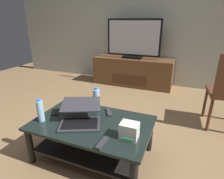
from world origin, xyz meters
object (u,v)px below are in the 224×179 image
at_px(laptop, 80,116).
at_px(tv_remote, 109,112).
at_px(cell_phone, 57,112).
at_px(media_cabinet, 132,72).
at_px(coffee_table, 92,133).
at_px(television, 133,40).
at_px(router_box, 129,131).
at_px(water_bottle_far, 40,111).
at_px(soundbar_remote, 102,143).
at_px(water_bottle_near, 96,99).

xyz_separation_m(laptop, tv_remote, (0.18, 0.26, -0.05)).
bearing_deg(cell_phone, media_cabinet, 68.52).
distance_m(coffee_table, laptop, 0.21).
relative_size(television, router_box, 7.38).
relative_size(water_bottle_far, soundbar_remote, 1.41).
distance_m(router_box, water_bottle_near, 0.59).
bearing_deg(soundbar_remote, water_bottle_near, 124.45).
xyz_separation_m(media_cabinet, tv_remote, (0.34, -2.03, 0.11)).
bearing_deg(tv_remote, laptop, -154.83).
bearing_deg(coffee_table, water_bottle_near, 105.93).
bearing_deg(media_cabinet, cell_phone, -94.38).
height_order(coffee_table, water_bottle_near, water_bottle_near).
xyz_separation_m(laptop, water_bottle_near, (0.03, 0.28, 0.05)).
distance_m(media_cabinet, television, 0.64).
xyz_separation_m(laptop, soundbar_remote, (0.33, -0.22, -0.05)).
xyz_separation_m(router_box, water_bottle_far, (-0.85, -0.05, 0.04)).
bearing_deg(laptop, media_cabinet, 93.90).
relative_size(coffee_table, cell_phone, 7.86).
height_order(router_box, water_bottle_far, water_bottle_far).
distance_m(router_box, soundbar_remote, 0.23).
bearing_deg(cell_phone, router_box, -26.47).
xyz_separation_m(water_bottle_far, cell_phone, (0.03, 0.19, -0.10)).
bearing_deg(water_bottle_far, laptop, 19.29).
distance_m(water_bottle_far, soundbar_remote, 0.69).
xyz_separation_m(media_cabinet, water_bottle_far, (-0.20, -2.41, 0.21)).
bearing_deg(cell_phone, water_bottle_near, 14.25).
relative_size(cell_phone, soundbar_remote, 0.88).
distance_m(media_cabinet, water_bottle_far, 2.43).
bearing_deg(cell_phone, laptop, -28.51).
bearing_deg(router_box, tv_remote, 134.02).
distance_m(television, soundbar_remote, 2.59).
xyz_separation_m(coffee_table, soundbar_remote, (0.23, -0.26, 0.13)).
height_order(laptop, router_box, laptop).
distance_m(water_bottle_near, tv_remote, 0.19).
distance_m(tv_remote, soundbar_remote, 0.50).
xyz_separation_m(water_bottle_near, cell_phone, (-0.35, -0.22, -0.11)).
distance_m(cell_phone, soundbar_remote, 0.71).
height_order(media_cabinet, laptop, media_cabinet).
bearing_deg(laptop, cell_phone, 168.59).
bearing_deg(water_bottle_near, cell_phone, -148.65).
distance_m(laptop, soundbar_remote, 0.40).
xyz_separation_m(coffee_table, water_bottle_near, (-0.07, 0.24, 0.24)).
height_order(water_bottle_near, water_bottle_far, water_bottle_near).
relative_size(television, cell_phone, 7.59).
relative_size(router_box, tv_remote, 0.90).
bearing_deg(water_bottle_near, coffee_table, -74.07).
bearing_deg(tv_remote, water_bottle_near, 141.31).
height_order(cell_phone, tv_remote, tv_remote).
relative_size(television, soundbar_remote, 6.64).
relative_size(media_cabinet, water_bottle_far, 7.07).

